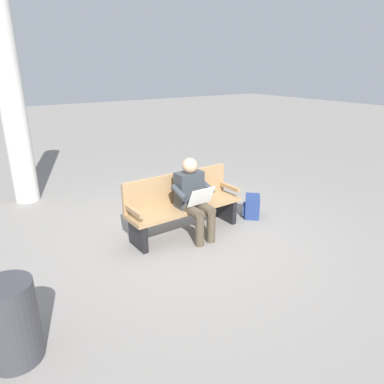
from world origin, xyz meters
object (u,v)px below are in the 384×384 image
Objects in this scene: support_pillar at (12,104)px; trash_bin at (11,322)px; backpack at (252,207)px; bench_near at (183,203)px; person_seated at (194,197)px.

support_pillar reaches higher than trash_bin.
support_pillar is at bearing -44.54° from backpack.
bench_near is 4.47× the size of backpack.
trash_bin is at bearing 78.57° from support_pillar.
backpack is (-1.22, -0.05, -0.45)m from person_seated.
person_seated is 1.57× the size of trash_bin.
person_seated is 2.81m from trash_bin.
backpack is at bearing -163.44° from trash_bin.
support_pillar reaches higher than bench_near.
backpack is at bearing -179.20° from person_seated.
person_seated is (-0.04, 0.23, 0.17)m from bench_near.
support_pillar is (2.98, -2.93, 1.60)m from backpack.
bench_near is 0.29m from person_seated.
person_seated reaches higher than trash_bin.
person_seated is 1.30m from backpack.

